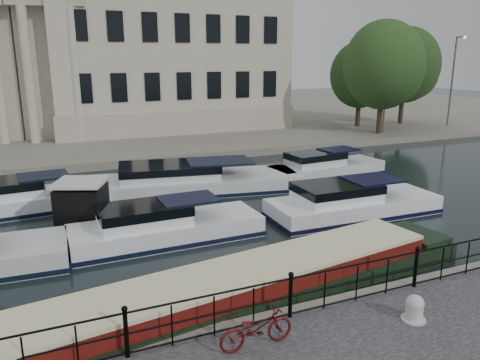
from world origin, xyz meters
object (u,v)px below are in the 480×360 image
Objects in this scene: bicycle at (256,328)px; narrowboat at (228,300)px; mooring_bollard at (414,308)px; harbour_hut at (83,209)px.

narrowboat is (0.33, 2.44, -0.65)m from bicycle.
mooring_bollard is 0.21× the size of harbour_hut.
bicycle is 4.06m from mooring_bollard.
bicycle is at bearing -52.95° from harbour_hut.
harbour_hut is at bearing 121.10° from mooring_bollard.
bicycle is 0.54× the size of harbour_hut.
narrowboat is at bearing -7.83° from bicycle.
harbour_hut is (-6.68, 11.08, 0.09)m from mooring_bollard.
harbour_hut reaches higher than bicycle.
bicycle is at bearing -105.35° from narrowboat.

